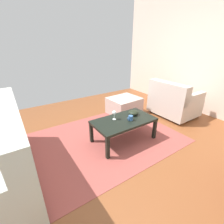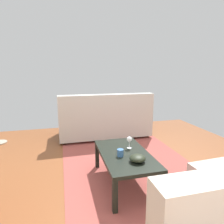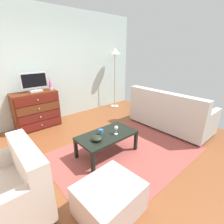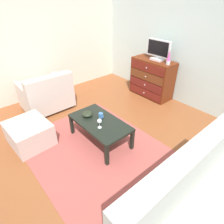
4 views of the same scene
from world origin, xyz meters
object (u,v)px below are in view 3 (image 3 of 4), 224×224
Objects in this scene: wine_glass at (116,128)px; standing_lamp at (115,57)px; tv at (34,82)px; dresser at (37,110)px; mug at (101,132)px; ottoman at (109,199)px; armchair at (8,191)px; couch_large at (169,114)px; bowl_decorative at (97,138)px; coffee_table at (107,136)px; lava_lamp at (50,84)px.

wine_glass is 0.08× the size of standing_lamp.
tv is at bearing 178.29° from standing_lamp.
tv reaches higher than dresser.
ottoman is at bearing -123.16° from mug.
armchair is (-1.09, -2.21, -0.78)m from tv.
wine_glass is 0.22× the size of ottoman.
bowl_decorative is at bearing 177.72° from couch_large.
dresser is 0.53× the size of couch_large.
bowl_decorative is at bearing 61.53° from ottoman.
armchair is (-1.51, -0.28, -0.11)m from mug.
tv is at bearing 103.75° from coffee_table.
dresser is 2.07m from bowl_decorative.
tv reaches higher than mug.
tv reaches higher than bowl_decorative.
armchair reaches higher than bowl_decorative.
wine_glass is 0.40m from bowl_decorative.
standing_lamp is (3.51, 2.13, 1.27)m from armchair.
standing_lamp is (0.12, 2.08, 1.24)m from couch_large.
dresser is 1.42× the size of ottoman.
couch_large reaches higher than coffee_table.
coffee_table is 0.28m from bowl_decorative.
mug is at bearing 131.84° from coffee_table.
dresser reaches higher than armchair.
standing_lamp is (2.19, 2.00, 1.16)m from bowl_decorative.
mug is 2.97m from standing_lamp.
standing_lamp reaches higher than lava_lamp.
standing_lamp reaches higher than dresser.
armchair is at bearing -123.64° from lava_lamp.
standing_lamp is at bearing 86.58° from couch_large.
lava_lamp is 1.85× the size of bowl_decorative.
lava_lamp is 0.18× the size of standing_lamp.
bowl_decorative reaches higher than coffee_table.
armchair is 1.35× the size of ottoman.
lava_lamp reaches higher than couch_large.
lava_lamp reaches higher than dresser.
couch_large is (1.68, -0.04, -0.16)m from wine_glass.
dresser is 2.75m from standing_lamp.
dresser is 6.34× the size of wine_glass.
coffee_table is at bearing 141.98° from wine_glass.
coffee_table is 9.15× the size of mug.
dresser reaches higher than mug.
tv reaches higher than wine_glass.
armchair is (-1.03, -2.18, -0.11)m from dresser.
bowl_decorative is 0.10× the size of standing_lamp.
lava_lamp is 2.10× the size of wine_glass.
mug is (0.42, -1.93, -0.67)m from tv.
couch_large is 1.00× the size of standing_lamp.
armchair is (-3.39, -0.05, -0.03)m from couch_large.
coffee_table is (0.49, -2.01, -0.76)m from tv.
wine_glass reaches higher than ottoman.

